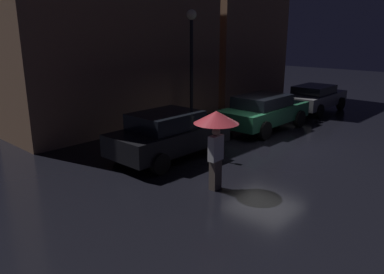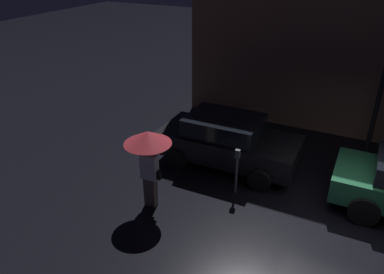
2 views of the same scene
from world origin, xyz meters
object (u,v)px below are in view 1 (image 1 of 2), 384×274
at_px(parked_car_black, 169,134).
at_px(parked_car_green, 264,111).
at_px(street_lamp_near, 191,47).
at_px(parked_car_grey, 315,97).
at_px(pedestrian_with_umbrella, 216,126).
at_px(parking_meter, 215,136).

bearing_deg(parked_car_black, parked_car_green, -2.98).
bearing_deg(parked_car_green, street_lamp_near, 118.11).
xyz_separation_m(parked_car_grey, street_lamp_near, (-6.42, 2.58, 2.59)).
height_order(parked_car_green, parked_car_grey, parked_car_green).
distance_m(parked_car_grey, pedestrian_with_umbrella, 11.41).
xyz_separation_m(parked_car_black, pedestrian_with_umbrella, (-0.95, -2.72, 0.89)).
height_order(parked_car_green, street_lamp_near, street_lamp_near).
bearing_deg(street_lamp_near, pedestrian_with_umbrella, -131.93).
distance_m(parked_car_black, parked_car_grey, 10.12).
xyz_separation_m(parked_car_grey, pedestrian_with_umbrella, (-11.07, -2.60, 0.96)).
bearing_deg(parked_car_black, parked_car_grey, -0.96).
height_order(parked_car_black, parking_meter, parked_car_black).
relative_size(parked_car_black, pedestrian_with_umbrella, 1.96).
distance_m(pedestrian_with_umbrella, street_lamp_near, 7.15).
distance_m(parked_car_black, parked_car_green, 5.18).
height_order(parked_car_grey, parking_meter, parked_car_grey).
distance_m(parking_meter, street_lamp_near, 5.39).
relative_size(parked_car_black, street_lamp_near, 0.84).
bearing_deg(parked_car_black, pedestrian_with_umbrella, -109.57).
bearing_deg(parking_meter, street_lamp_near, 51.87).
bearing_deg(parked_car_black, parking_meter, -59.61).
relative_size(pedestrian_with_umbrella, parking_meter, 1.60).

